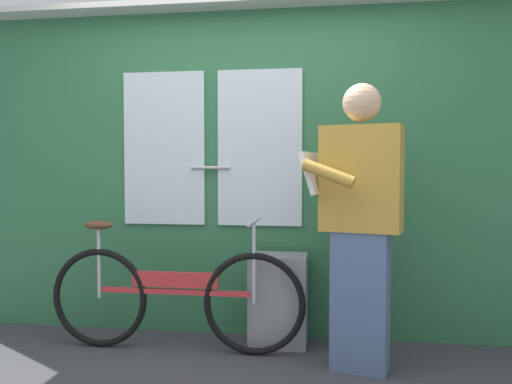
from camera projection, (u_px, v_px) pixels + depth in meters
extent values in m
cube|color=#2D6B42|center=(240.00, 174.00, 3.78)|extent=(4.54, 0.08, 2.31)
cube|color=silver|center=(164.00, 148.00, 3.80)|extent=(0.60, 0.02, 1.10)
cube|color=silver|center=(260.00, 148.00, 3.70)|extent=(0.60, 0.02, 1.10)
cylinder|color=#B2B2B7|center=(211.00, 168.00, 3.74)|extent=(0.28, 0.02, 0.02)
cube|color=silver|center=(237.00, 4.00, 3.63)|extent=(4.54, 0.28, 0.04)
torus|color=black|center=(254.00, 304.00, 3.35)|extent=(0.66, 0.05, 0.66)
torus|color=black|center=(99.00, 298.00, 3.51)|extent=(0.66, 0.05, 0.66)
cube|color=red|center=(175.00, 292.00, 3.43)|extent=(1.00, 0.04, 0.03)
cube|color=red|center=(175.00, 280.00, 3.42)|extent=(0.58, 0.03, 0.10)
cylinder|color=#B7B7BC|center=(99.00, 261.00, 3.50)|extent=(0.02, 0.02, 0.49)
ellipsoid|color=brown|center=(98.00, 225.00, 3.49)|extent=(0.20, 0.09, 0.06)
cylinder|color=#B7B7BC|center=(254.00, 263.00, 3.34)|extent=(0.02, 0.02, 0.53)
cylinder|color=#B7B7BC|center=(254.00, 221.00, 3.33)|extent=(0.03, 0.44, 0.02)
cube|color=slate|center=(360.00, 301.00, 3.10)|extent=(0.36, 0.26, 0.83)
cube|color=#B78C33|center=(361.00, 179.00, 3.07)|extent=(0.50, 0.31, 0.62)
sphere|color=tan|center=(362.00, 103.00, 3.05)|extent=(0.22, 0.22, 0.22)
cube|color=silver|center=(315.00, 173.00, 3.17)|extent=(0.19, 0.36, 0.26)
cylinder|color=#B78C33|center=(329.00, 174.00, 2.93)|extent=(0.31, 0.14, 0.17)
cylinder|color=#B78C33|center=(346.00, 173.00, 3.31)|extent=(0.31, 0.14, 0.17)
cube|color=gray|center=(278.00, 300.00, 3.56)|extent=(0.38, 0.28, 0.62)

